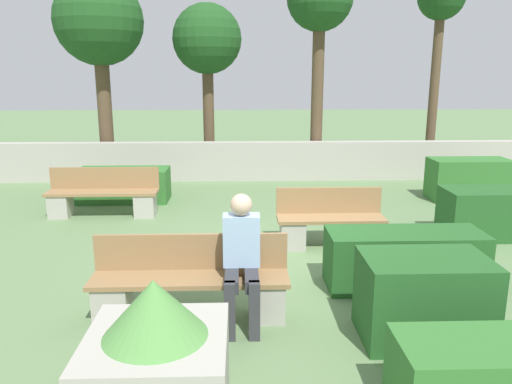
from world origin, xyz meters
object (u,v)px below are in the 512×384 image
at_px(bench_left_side, 103,197).
at_px(tree_center_right, 320,5).
at_px(planter_corner_left, 157,366).
at_px(tree_rightmost, 441,8).
at_px(tree_center_left, 207,42).
at_px(bench_front, 191,287).
at_px(person_seated_man, 242,254).
at_px(bench_right_side, 330,226).
at_px(tree_leftmost, 99,24).

xyz_separation_m(bench_left_side, tree_center_right, (4.42, 3.42, 3.78)).
bearing_deg(planter_corner_left, bench_left_side, 108.34).
bearing_deg(tree_rightmost, tree_center_left, -179.62).
distance_m(tree_center_right, tree_rightmost, 3.31).
bearing_deg(tree_center_left, bench_front, -88.14).
bearing_deg(bench_left_side, tree_center_left, 66.93).
bearing_deg(person_seated_man, bench_right_side, 60.00).
height_order(tree_leftmost, tree_center_right, tree_center_right).
distance_m(person_seated_man, planter_corner_left, 1.73).
bearing_deg(bench_left_side, tree_rightmost, 28.10).
relative_size(planter_corner_left, tree_center_left, 0.27).
bearing_deg(planter_corner_left, tree_rightmost, 60.17).
relative_size(bench_right_side, tree_leftmost, 0.33).
bearing_deg(tree_rightmost, bench_front, -124.45).
relative_size(bench_right_side, tree_center_left, 0.37).
bearing_deg(person_seated_man, tree_center_right, 75.89).
bearing_deg(tree_rightmost, planter_corner_left, -119.83).
height_order(planter_corner_left, tree_rightmost, tree_rightmost).
xyz_separation_m(tree_center_right, tree_rightmost, (3.21, 0.82, 0.05)).
bearing_deg(bench_front, tree_center_right, 71.75).
bearing_deg(tree_rightmost, person_seated_man, -121.36).
distance_m(bench_front, person_seated_man, 0.70).
height_order(bench_left_side, person_seated_man, person_seated_man).
relative_size(bench_left_side, person_seated_man, 1.46).
height_order(bench_front, tree_rightmost, tree_rightmost).
height_order(bench_right_side, planter_corner_left, planter_corner_left).
xyz_separation_m(bench_left_side, tree_center_left, (1.71, 4.20, 2.98)).
height_order(planter_corner_left, tree_center_left, tree_center_left).
bearing_deg(bench_left_side, tree_center_right, 36.75).
bearing_deg(tree_center_left, person_seated_man, -84.45).
height_order(bench_left_side, bench_right_side, same).
bearing_deg(tree_leftmost, tree_rightmost, 4.03).
bearing_deg(tree_center_right, tree_rightmost, 14.41).
distance_m(bench_front, bench_right_side, 2.89).
relative_size(person_seated_man, tree_center_left, 0.32).
height_order(bench_front, bench_right_side, same).
xyz_separation_m(bench_front, bench_right_side, (1.89, 2.19, -0.02)).
relative_size(planter_corner_left, tree_rightmost, 0.23).
distance_m(tree_leftmost, tree_center_left, 2.62).
distance_m(person_seated_man, tree_center_right, 8.49).
bearing_deg(bench_front, tree_rightmost, 55.55).
bearing_deg(bench_right_side, person_seated_man, -129.16).
height_order(bench_front, tree_center_right, tree_center_right).
xyz_separation_m(bench_right_side, tree_rightmost, (3.77, 6.06, 3.84)).
height_order(tree_leftmost, tree_rightmost, tree_rightmost).
bearing_deg(bench_right_side, tree_leftmost, 121.45).
bearing_deg(tree_leftmost, bench_right_side, -49.39).
distance_m(bench_left_side, tree_center_left, 5.43).
bearing_deg(planter_corner_left, bench_right_side, 63.49).
height_order(person_seated_man, tree_center_left, tree_center_left).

